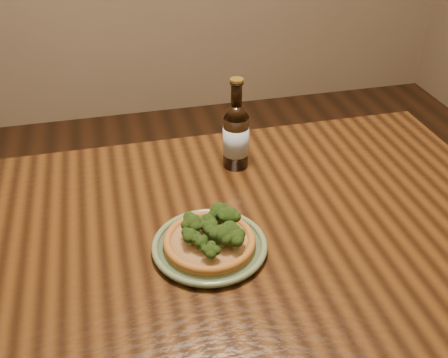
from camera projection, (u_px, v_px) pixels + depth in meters
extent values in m
cube|color=#40240D|center=(189.00, 244.00, 1.18)|extent=(1.60, 0.90, 0.04)
cylinder|color=#40240D|center=(378.00, 223.00, 1.84)|extent=(0.07, 0.07, 0.71)
cylinder|color=#607450|center=(210.00, 248.00, 1.13)|extent=(0.23, 0.23, 0.01)
torus|color=#607450|center=(210.00, 245.00, 1.13)|extent=(0.25, 0.25, 0.01)
torus|color=#607450|center=(210.00, 245.00, 1.13)|extent=(0.20, 0.20, 0.01)
cylinder|color=#A46625|center=(210.00, 243.00, 1.13)|extent=(0.20, 0.20, 0.01)
torus|color=#A46625|center=(209.00, 241.00, 1.12)|extent=(0.20, 0.20, 0.02)
cylinder|color=#CCBC7C|center=(209.00, 241.00, 1.12)|extent=(0.17, 0.17, 0.01)
sphere|color=#335219|center=(221.00, 235.00, 1.09)|extent=(0.05, 0.05, 0.04)
sphere|color=#335219|center=(210.00, 228.00, 1.11)|extent=(0.04, 0.04, 0.04)
sphere|color=#335219|center=(211.00, 251.00, 1.06)|extent=(0.04, 0.04, 0.03)
sphere|color=#335219|center=(229.00, 216.00, 1.14)|extent=(0.05, 0.05, 0.04)
sphere|color=#335219|center=(190.00, 236.00, 1.09)|extent=(0.03, 0.03, 0.03)
sphere|color=#335219|center=(201.00, 242.00, 1.08)|extent=(0.04, 0.04, 0.03)
sphere|color=#335219|center=(192.00, 223.00, 1.12)|extent=(0.05, 0.05, 0.04)
sphere|color=#335219|center=(208.00, 220.00, 1.14)|extent=(0.03, 0.03, 0.03)
sphere|color=#335219|center=(219.00, 211.00, 1.15)|extent=(0.05, 0.05, 0.04)
sphere|color=#335219|center=(230.00, 229.00, 1.10)|extent=(0.05, 0.05, 0.04)
sphere|color=#335219|center=(236.00, 238.00, 1.08)|extent=(0.04, 0.04, 0.04)
cylinder|color=black|center=(236.00, 142.00, 1.38)|extent=(0.07, 0.07, 0.15)
cone|color=black|center=(236.00, 111.00, 1.33)|extent=(0.07, 0.07, 0.03)
cylinder|color=black|center=(237.00, 94.00, 1.30)|extent=(0.03, 0.03, 0.07)
torus|color=black|center=(237.00, 83.00, 1.29)|extent=(0.04, 0.04, 0.01)
cylinder|color=#A58C33|center=(237.00, 80.00, 1.28)|extent=(0.03, 0.03, 0.01)
cylinder|color=silver|center=(236.00, 140.00, 1.38)|extent=(0.07, 0.07, 0.08)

